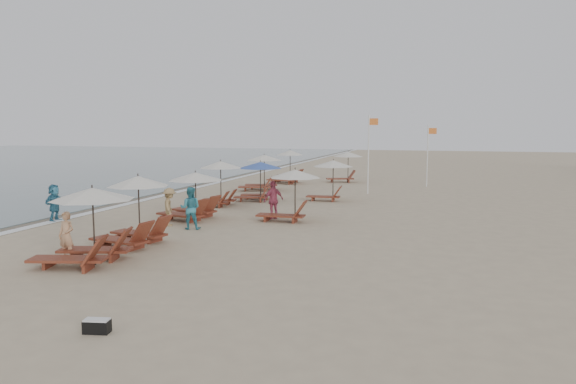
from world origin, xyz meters
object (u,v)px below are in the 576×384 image
(inland_station_1, at_px, (329,175))
(beachgoer_mid_b, at_px, (170,207))
(lounger_station_3, at_px, (217,182))
(flag_pole_near, at_px, (369,151))
(lounger_station_6, at_px, (286,169))
(duffel_bag, at_px, (97,326))
(waterline_walker, at_px, (55,203))
(beachgoer_mid_a, at_px, (190,208))
(lounger_station_4, at_px, (257,179))
(beachgoer_far_a, at_px, (274,200))
(inland_station_0, at_px, (288,191))
(inland_station_2, at_px, (345,164))
(lounger_station_1, at_px, (132,215))
(lounger_station_2, at_px, (190,196))
(lounger_station_0, at_px, (86,228))
(lounger_station_5, at_px, (260,173))
(beachgoer_near, at_px, (66,236))

(inland_station_1, xyz_separation_m, beachgoer_mid_b, (-4.64, -9.31, -0.65))
(lounger_station_3, relative_size, flag_pole_near, 0.52)
(lounger_station_6, height_order, duffel_bag, lounger_station_6)
(waterline_walker, bearing_deg, lounger_station_6, -20.42)
(lounger_station_6, xyz_separation_m, beachgoer_mid_a, (1.52, -17.95, -0.16))
(lounger_station_4, relative_size, duffel_bag, 4.83)
(beachgoer_far_a, bearing_deg, inland_station_0, 103.43)
(beachgoer_far_a, bearing_deg, beachgoer_mid_b, -12.94)
(inland_station_1, relative_size, duffel_bag, 4.75)
(inland_station_2, bearing_deg, lounger_station_1, -97.32)
(lounger_station_2, distance_m, waterline_walker, 5.78)
(lounger_station_1, distance_m, inland_station_2, 23.29)
(lounger_station_0, relative_size, beachgoer_mid_b, 1.83)
(lounger_station_5, bearing_deg, inland_station_2, 57.53)
(lounger_station_6, height_order, inland_station_1, lounger_station_6)
(inland_station_0, bearing_deg, inland_station_2, 92.73)
(beachgoer_mid_b, bearing_deg, lounger_station_4, -32.98)
(inland_station_1, bearing_deg, lounger_station_1, -107.45)
(lounger_station_2, relative_size, lounger_station_5, 1.03)
(lounger_station_0, xyz_separation_m, lounger_station_4, (0.05, 14.50, 0.07))
(lounger_station_3, bearing_deg, lounger_station_4, 63.60)
(inland_station_0, relative_size, duffel_bag, 5.07)
(lounger_station_6, height_order, beachgoer_mid_a, lounger_station_6)
(beachgoer_near, distance_m, beachgoer_far_a, 9.53)
(lounger_station_3, relative_size, lounger_station_4, 0.93)
(inland_station_2, bearing_deg, duffel_bag, -88.41)
(inland_station_2, xyz_separation_m, waterline_walker, (-8.86, -19.91, -0.55))
(beachgoer_mid_a, xyz_separation_m, beachgoer_far_a, (2.40, 3.23, -0.00))
(inland_station_1, xyz_separation_m, flag_pole_near, (1.61, 3.75, 1.19))
(lounger_station_5, xyz_separation_m, beachgoer_near, (0.48, -18.82, -0.35))
(lounger_station_2, relative_size, inland_station_0, 1.04)
(lounger_station_3, xyz_separation_m, lounger_station_5, (-0.22, 7.14, -0.13))
(lounger_station_6, xyz_separation_m, duffel_bag, (4.75, -28.26, -0.86))
(lounger_station_2, xyz_separation_m, waterline_walker, (-5.37, -2.12, -0.20))
(inland_station_0, bearing_deg, lounger_station_1, -122.10)
(beachgoer_near, bearing_deg, waterline_walker, 135.59)
(inland_station_1, bearing_deg, lounger_station_3, -144.86)
(lounger_station_4, distance_m, lounger_station_6, 9.36)
(lounger_station_2, xyz_separation_m, beachgoer_mid_a, (1.10, -2.13, -0.16))
(lounger_station_2, distance_m, inland_station_2, 18.13)
(beachgoer_mid_a, height_order, beachgoer_mid_b, beachgoer_mid_a)
(lounger_station_4, xyz_separation_m, flag_pole_near, (5.44, 4.82, 1.46))
(inland_station_0, relative_size, beachgoer_mid_b, 1.76)
(lounger_station_2, bearing_deg, lounger_station_5, 93.70)
(lounger_station_4, height_order, beachgoer_mid_b, lounger_station_4)
(lounger_station_3, height_order, beachgoer_mid_b, lounger_station_3)
(inland_station_2, distance_m, beachgoer_mid_b, 19.82)
(waterline_walker, bearing_deg, lounger_station_3, -43.41)
(lounger_station_0, xyz_separation_m, inland_station_2, (2.79, 25.76, 0.26))
(lounger_station_1, height_order, beachgoer_mid_a, lounger_station_1)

